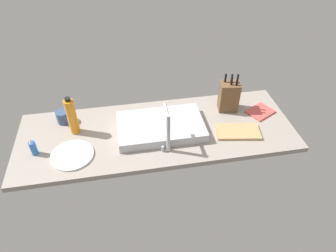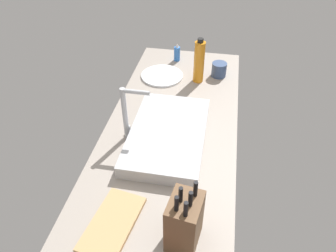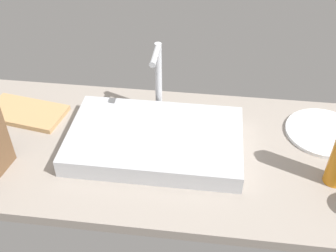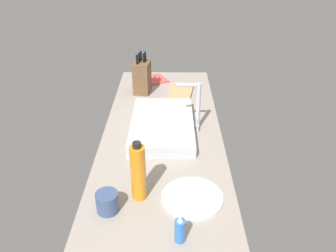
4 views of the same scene
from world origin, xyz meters
The scene contains 5 objects.
countertop_slab centered at (0.00, 0.00, 1.75)cm, with size 181.02×65.10×3.50cm, color gray.
sink_basin centered at (-2.46, 0.32, 6.59)cm, with size 55.94×34.38×6.18cm, color #B7BABF.
faucet centered at (-3.89, 18.25, 19.56)cm, with size 5.50×13.25×27.56cm.
cutting_board centered at (-51.84, 11.47, 4.40)cm, with size 28.23×15.05×1.80cm, color tan.
dinner_plate centered at (53.75, 13.87, 4.10)cm, with size 25.73×25.73×1.20cm, color white.
Camera 3 is at (13.99, -97.84, 93.81)cm, focal length 43.37 mm.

